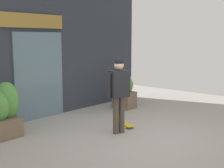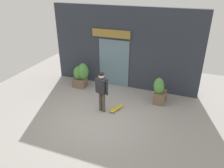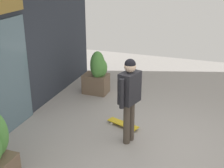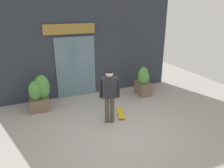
# 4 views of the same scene
# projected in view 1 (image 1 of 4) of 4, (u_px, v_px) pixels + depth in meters

# --- Properties ---
(ground_plane) EXTENTS (12.00, 12.00, 0.00)m
(ground_plane) POSITION_uv_depth(u_px,v_px,m) (131.00, 136.00, 6.81)
(ground_plane) COLOR #9E9993
(building_facade) EXTENTS (7.12, 0.31, 3.83)m
(building_facade) POSITION_uv_depth(u_px,v_px,m) (48.00, 48.00, 8.43)
(building_facade) COLOR #2D333D
(building_facade) RESTS_ON ground_plane
(skateboarder) EXTENTS (0.59, 0.37, 1.71)m
(skateboarder) POSITION_uv_depth(u_px,v_px,m) (119.00, 88.00, 6.84)
(skateboarder) COLOR #4C4238
(skateboarder) RESTS_ON ground_plane
(skateboard) EXTENTS (0.43, 0.76, 0.08)m
(skateboard) POSITION_uv_depth(u_px,v_px,m) (124.00, 123.00, 7.56)
(skateboard) COLOR gold
(skateboard) RESTS_ON ground_plane
(planter_box_left) EXTENTS (0.53, 0.66, 1.19)m
(planter_box_left) POSITION_uv_depth(u_px,v_px,m) (125.00, 90.00, 9.37)
(planter_box_left) COLOR brown
(planter_box_left) RESTS_ON ground_plane
(planter_box_right) EXTENTS (0.72, 0.66, 1.21)m
(planter_box_right) POSITION_uv_depth(u_px,v_px,m) (4.00, 109.00, 6.66)
(planter_box_right) COLOR brown
(planter_box_right) RESTS_ON ground_plane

